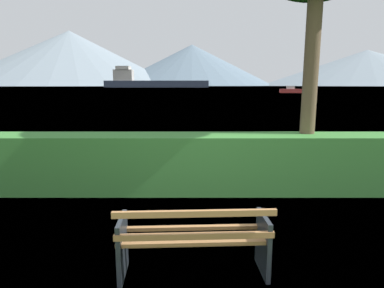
% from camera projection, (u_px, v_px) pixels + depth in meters
% --- Properties ---
extents(ground_plane, '(1400.00, 1400.00, 0.00)m').
position_uv_depth(ground_plane, '(193.00, 272.00, 3.71)').
color(ground_plane, '#4C6B33').
extents(water_surface, '(620.00, 620.00, 0.00)m').
position_uv_depth(water_surface, '(191.00, 87.00, 307.70)').
color(water_surface, slate).
rests_on(water_surface, ground_plane).
extents(park_bench, '(1.68, 0.64, 0.87)m').
position_uv_depth(park_bench, '(193.00, 240.00, 3.58)').
color(park_bench, olive).
rests_on(park_bench, ground_plane).
extents(hedge_row, '(10.38, 0.86, 1.14)m').
position_uv_depth(hedge_row, '(192.00, 163.00, 6.46)').
color(hedge_row, '#387A33').
rests_on(hedge_row, ground_plane).
extents(cargo_ship_large, '(74.43, 11.70, 14.95)m').
position_uv_depth(cargo_ship_large, '(148.00, 82.00, 232.95)').
color(cargo_ship_large, '#2D384C').
rests_on(cargo_ship_large, water_surface).
extents(fishing_boat_near, '(5.53, 2.64, 1.79)m').
position_uv_depth(fishing_boat_near, '(290.00, 90.00, 82.27)').
color(fishing_boat_near, '#B2332D').
rests_on(fishing_boat_near, water_surface).
extents(distant_hills, '(819.58, 350.99, 87.30)m').
position_uv_depth(distant_hills, '(181.00, 63.00, 535.85)').
color(distant_hills, gray).
rests_on(distant_hills, ground_plane).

